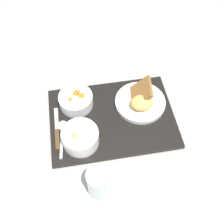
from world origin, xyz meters
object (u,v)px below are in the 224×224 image
object	(u,v)px
plate_main	(141,101)
glass_water	(99,183)
spoon	(62,132)
bowl_soup	(80,137)
bowl_salad	(76,100)
knife	(57,135)

from	to	relation	value
plate_main	glass_water	bearing A→B (deg)	-121.07
spoon	plate_main	bearing A→B (deg)	-69.63
bowl_soup	bowl_salad	bearing A→B (deg)	92.98
plate_main	bowl_soup	bearing A→B (deg)	-149.83
spoon	glass_water	bearing A→B (deg)	-149.15
plate_main	knife	bearing A→B (deg)	-161.76
bowl_soup	plate_main	world-z (taller)	plate_main
bowl_soup	knife	world-z (taller)	bowl_soup
bowl_salad	bowl_soup	bearing A→B (deg)	-87.02
knife	plate_main	bearing A→B (deg)	-74.48
bowl_salad	plate_main	world-z (taller)	plate_main
bowl_salad	knife	size ratio (longest dim) A/B	0.71
glass_water	knife	bearing A→B (deg)	122.66
plate_main	glass_water	world-z (taller)	glass_water
spoon	knife	bearing A→B (deg)	129.50
glass_water	spoon	bearing A→B (deg)	117.47
plate_main	knife	distance (m)	0.32
bowl_soup	knife	distance (m)	0.09
bowl_salad	plate_main	xyz separation A→B (m)	(0.23, -0.03, -0.01)
plate_main	spoon	bearing A→B (deg)	-163.01
plate_main	spoon	world-z (taller)	plate_main
knife	spoon	world-z (taller)	knife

